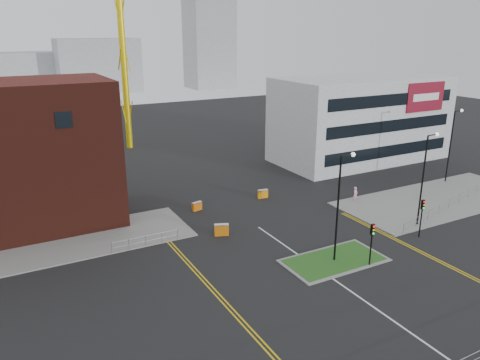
# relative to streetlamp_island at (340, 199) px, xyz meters

# --- Properties ---
(ground) EXTENTS (200.00, 200.00, 0.00)m
(ground) POSITION_rel_streetlamp_island_xyz_m (-2.22, -8.00, -5.41)
(ground) COLOR black
(ground) RESTS_ON ground
(pavement_left) EXTENTS (28.00, 8.00, 0.12)m
(pavement_left) POSITION_rel_streetlamp_island_xyz_m (-22.22, 14.00, -5.35)
(pavement_left) COLOR slate
(pavement_left) RESTS_ON ground
(pavement_right) EXTENTS (24.00, 10.00, 0.12)m
(pavement_right) POSITION_rel_streetlamp_island_xyz_m (19.78, 6.00, -5.35)
(pavement_right) COLOR slate
(pavement_right) RESTS_ON ground
(island_kerb) EXTENTS (8.60, 4.60, 0.08)m
(island_kerb) POSITION_rel_streetlamp_island_xyz_m (-0.22, 0.00, -5.37)
(island_kerb) COLOR slate
(island_kerb) RESTS_ON ground
(grass_island) EXTENTS (8.00, 4.00, 0.12)m
(grass_island) POSITION_rel_streetlamp_island_xyz_m (-0.22, 0.00, -5.35)
(grass_island) COLOR #21541C
(grass_island) RESTS_ON ground
(office_block) EXTENTS (25.00, 12.20, 12.00)m
(office_block) POSITION_rel_streetlamp_island_xyz_m (23.79, 23.97, 0.59)
(office_block) COLOR #ADAFB2
(office_block) RESTS_ON ground
(streetlamp_island) EXTENTS (1.46, 0.36, 9.18)m
(streetlamp_island) POSITION_rel_streetlamp_island_xyz_m (0.00, 0.00, 0.00)
(streetlamp_island) COLOR black
(streetlamp_island) RESTS_ON ground
(streetlamp_right_near) EXTENTS (1.46, 0.36, 9.18)m
(streetlamp_right_near) POSITION_rel_streetlamp_island_xyz_m (12.00, 2.00, 0.00)
(streetlamp_right_near) COLOR black
(streetlamp_right_near) RESTS_ON ground
(streetlamp_right_far) EXTENTS (1.46, 0.36, 9.18)m
(streetlamp_right_far) POSITION_rel_streetlamp_island_xyz_m (26.00, 10.00, 0.00)
(streetlamp_right_far) COLOR black
(streetlamp_right_far) RESTS_ON ground
(traffic_light_island) EXTENTS (0.28, 0.33, 3.65)m
(traffic_light_island) POSITION_rel_streetlamp_island_xyz_m (1.78, -2.02, -2.85)
(traffic_light_island) COLOR black
(traffic_light_island) RESTS_ON ground
(traffic_light_right) EXTENTS (0.28, 0.33, 3.65)m
(traffic_light_right) POSITION_rel_streetlamp_island_xyz_m (9.78, -0.02, -2.85)
(traffic_light_right) COLOR black
(traffic_light_right) RESTS_ON ground
(railing_front) EXTENTS (24.05, 0.05, 1.10)m
(railing_front) POSITION_rel_streetlamp_island_xyz_m (-2.22, -14.00, -4.63)
(railing_front) COLOR gray
(railing_front) RESTS_ON ground
(railing_left) EXTENTS (6.05, 0.05, 1.10)m
(railing_left) POSITION_rel_streetlamp_island_xyz_m (-13.22, 10.00, -4.67)
(railing_left) COLOR gray
(railing_left) RESTS_ON ground
(railing_right) EXTENTS (19.05, 5.05, 1.10)m
(railing_right) POSITION_rel_streetlamp_island_xyz_m (18.28, 3.50, -4.63)
(railing_right) COLOR gray
(railing_right) RESTS_ON ground
(centre_line) EXTENTS (0.15, 30.00, 0.01)m
(centre_line) POSITION_rel_streetlamp_island_xyz_m (-2.22, -6.00, -5.41)
(centre_line) COLOR silver
(centre_line) RESTS_ON ground
(yellow_left_a) EXTENTS (0.12, 24.00, 0.01)m
(yellow_left_a) POSITION_rel_streetlamp_island_xyz_m (-11.22, 2.00, -5.41)
(yellow_left_a) COLOR gold
(yellow_left_a) RESTS_ON ground
(yellow_left_b) EXTENTS (0.12, 24.00, 0.01)m
(yellow_left_b) POSITION_rel_streetlamp_island_xyz_m (-10.92, 2.00, -5.41)
(yellow_left_b) COLOR gold
(yellow_left_b) RESTS_ON ground
(yellow_right_a) EXTENTS (0.12, 20.00, 0.01)m
(yellow_right_a) POSITION_rel_streetlamp_island_xyz_m (7.28, -2.00, -5.41)
(yellow_right_a) COLOR gold
(yellow_right_a) RESTS_ON ground
(yellow_right_b) EXTENTS (0.12, 20.00, 0.01)m
(yellow_right_b) POSITION_rel_streetlamp_island_xyz_m (7.58, -2.00, -5.41)
(yellow_right_b) COLOR gold
(yellow_right_b) RESTS_ON ground
(skyline_b) EXTENTS (24.00, 12.00, 16.00)m
(skyline_b) POSITION_rel_streetlamp_island_xyz_m (7.78, 122.00, 2.59)
(skyline_b) COLOR gray
(skyline_b) RESTS_ON ground
(skyline_c) EXTENTS (14.00, 12.00, 28.00)m
(skyline_c) POSITION_rel_streetlamp_island_xyz_m (42.78, 117.00, 8.59)
(skyline_c) COLOR gray
(skyline_c) RESTS_ON ground
(skyline_d) EXTENTS (30.00, 12.00, 12.00)m
(skyline_d) POSITION_rel_streetlamp_island_xyz_m (-10.22, 132.00, 0.59)
(skyline_d) COLOR gray
(skyline_d) RESTS_ON ground
(pedestrian) EXTENTS (0.74, 0.59, 1.77)m
(pedestrian) POSITION_rel_streetlamp_island_xyz_m (10.85, 9.95, -4.53)
(pedestrian) COLOR #F09BBC
(pedestrian) RESTS_ON ground
(barrier_left) EXTENTS (1.16, 0.61, 0.93)m
(barrier_left) POSITION_rel_streetlamp_island_xyz_m (-5.70, 16.00, -4.91)
(barrier_left) COLOR #D3600B
(barrier_left) RESTS_ON ground
(barrier_mid) EXTENTS (1.40, 0.90, 1.12)m
(barrier_mid) POSITION_rel_streetlamp_island_xyz_m (-6.22, 9.03, -4.80)
(barrier_mid) COLOR #C8660B
(barrier_mid) RESTS_ON ground
(barrier_right) EXTENTS (1.21, 0.54, 0.98)m
(barrier_right) POSITION_rel_streetlamp_island_xyz_m (2.47, 16.00, -4.88)
(barrier_right) COLOR orange
(barrier_right) RESTS_ON ground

